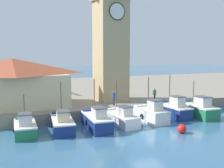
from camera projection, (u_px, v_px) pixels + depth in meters
name	position (u px, v px, depth m)	size (l,w,h in m)	color
ground_plane	(148.00, 137.00, 21.91)	(300.00, 300.00, 0.00)	#386689
quay_wharf	(64.00, 91.00, 46.68)	(120.00, 40.00, 1.11)	gray
fishing_boat_far_left	(25.00, 127.00, 22.50)	(2.07, 4.22, 3.44)	#237A4C
fishing_boat_left_outer	(62.00, 123.00, 23.73)	(2.54, 5.32, 4.38)	navy
fishing_boat_left_inner	(96.00, 120.00, 24.35)	(2.22, 5.26, 4.61)	navy
fishing_boat_mid_left	(120.00, 118.00, 25.89)	(2.16, 5.13, 4.31)	silver
fishing_boat_center	(151.00, 114.00, 27.01)	(2.12, 4.17, 4.57)	silver
fishing_boat_mid_right	(173.00, 110.00, 29.01)	(1.99, 4.74, 4.65)	navy
fishing_boat_right_inner	(197.00, 109.00, 29.32)	(2.35, 5.38, 3.97)	#237A4C
clock_tower	(111.00, 38.00, 32.84)	(4.07, 4.07, 16.83)	tan
warehouse_left	(13.00, 82.00, 28.82)	(11.75, 7.05, 5.41)	beige
mooring_buoy	(182.00, 129.00, 22.90)	(0.80, 0.80, 0.80)	red
dock_worker_near_tower	(155.00, 95.00, 32.52)	(0.34, 0.22, 1.62)	#33333D
dock_worker_along_quay	(114.00, 98.00, 30.01)	(0.34, 0.22, 1.62)	#33333D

